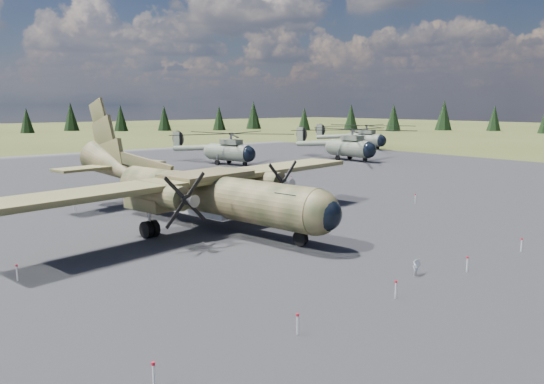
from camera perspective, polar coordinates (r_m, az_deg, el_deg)
ground at (r=36.82m, az=0.07°, el=-4.24°), size 500.00×500.00×0.00m
apron at (r=44.79m, az=-8.14°, el=-1.88°), size 120.00×120.00×0.04m
transport_plane at (r=38.77m, az=-8.11°, el=0.62°), size 29.88×26.92×9.84m
helicopter_near at (r=77.58m, az=-4.70°, el=5.37°), size 22.33×23.40×4.68m
helicopter_mid at (r=84.14m, az=8.35°, el=5.77°), size 19.77×23.27×5.00m
helicopter_far at (r=106.99m, az=9.89°, el=6.38°), size 21.45×23.41×4.77m
info_placard_left at (r=28.41m, az=15.31°, el=-7.59°), size 0.54×0.30×0.80m
info_placard_right at (r=28.22m, az=15.18°, el=-7.98°), size 0.41×0.23×0.60m
barrier_fence at (r=36.36m, az=-0.41°, el=-3.59°), size 33.12×29.62×0.85m
treeline at (r=31.75m, az=-0.86°, el=2.20°), size 327.96×330.60×10.99m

